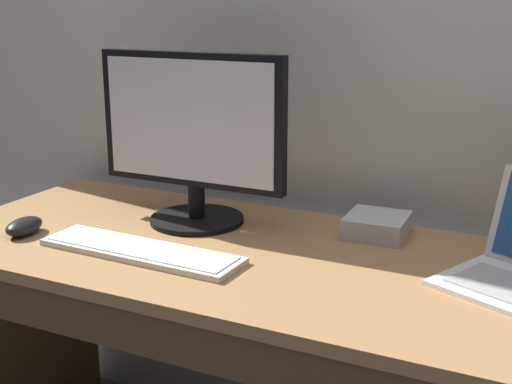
# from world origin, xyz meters

# --- Properties ---
(desk) EXTENTS (1.90, 0.67, 0.74)m
(desk) POSITION_xyz_m (0.00, -0.02, 0.52)
(desk) COLOR #A87A4C
(desk) RESTS_ON ground
(external_monitor) EXTENTS (0.50, 0.24, 0.43)m
(external_monitor) POSITION_xyz_m (-0.39, 0.11, 0.97)
(external_monitor) COLOR black
(external_monitor) RESTS_ON desk
(wired_keyboard) EXTENTS (0.49, 0.14, 0.02)m
(wired_keyboard) POSITION_xyz_m (-0.38, -0.13, 0.75)
(wired_keyboard) COLOR white
(wired_keyboard) RESTS_ON desk
(computer_mouse) EXTENTS (0.08, 0.12, 0.04)m
(computer_mouse) POSITION_xyz_m (-0.71, -0.14, 0.76)
(computer_mouse) COLOR black
(computer_mouse) RESTS_ON desk
(external_drive_box) EXTENTS (0.15, 0.15, 0.05)m
(external_drive_box) POSITION_xyz_m (0.06, 0.23, 0.77)
(external_drive_box) COLOR silver
(external_drive_box) RESTS_ON desk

